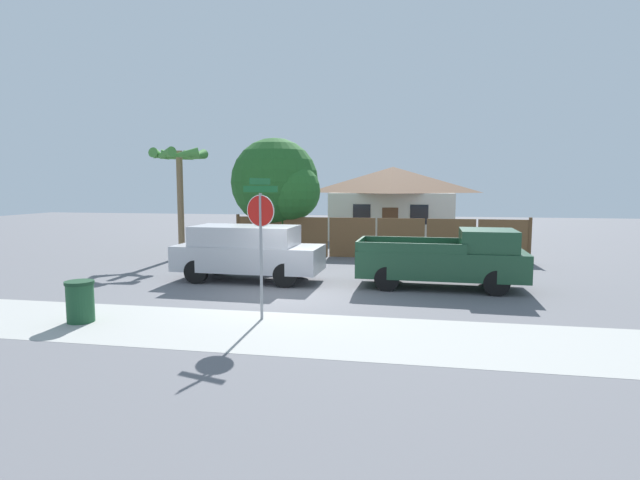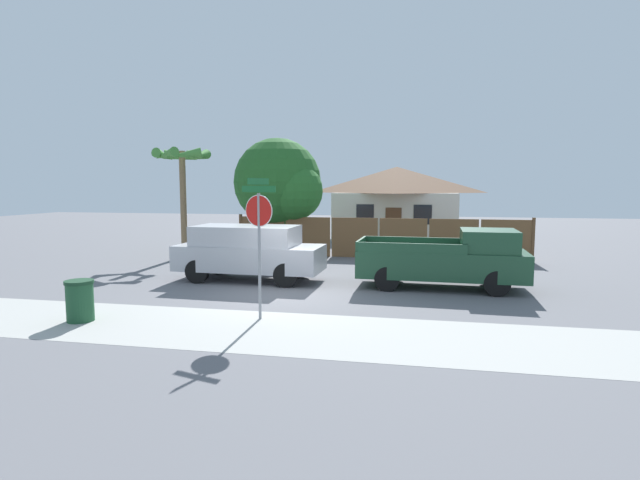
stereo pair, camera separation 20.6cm
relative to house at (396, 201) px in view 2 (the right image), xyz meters
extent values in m
plane|color=slate|center=(-2.43, -17.53, -2.28)|extent=(80.00, 80.00, 0.00)
cube|color=#A3A39E|center=(-2.43, -21.13, -2.28)|extent=(36.00, 3.20, 0.01)
cube|color=brown|center=(-5.74, -9.26, -1.38)|extent=(2.08, 0.06, 1.79)
cube|color=brown|center=(-3.58, -9.26, -1.38)|extent=(2.08, 0.06, 1.79)
cube|color=brown|center=(-1.41, -9.26, -1.38)|extent=(2.08, 0.06, 1.79)
cube|color=brown|center=(0.75, -9.26, -1.38)|extent=(2.08, 0.06, 1.79)
cube|color=brown|center=(2.92, -9.26, -1.38)|extent=(2.08, 0.06, 1.79)
cube|color=brown|center=(5.09, -9.26, -1.38)|extent=(2.08, 0.06, 1.79)
cube|color=brown|center=(-6.83, -9.26, -1.33)|extent=(0.12, 0.12, 1.89)
cube|color=brown|center=(6.17, -9.26, -1.33)|extent=(0.12, 0.12, 1.89)
cube|color=beige|center=(0.00, 0.00, -0.88)|extent=(7.16, 6.28, 2.81)
pyramid|color=brown|center=(0.00, 0.00, 1.33)|extent=(7.73, 6.78, 1.59)
cube|color=black|center=(-1.61, -3.16, -0.65)|extent=(1.00, 0.04, 1.10)
cube|color=black|center=(1.61, -3.16, -0.65)|extent=(1.00, 0.04, 1.10)
cube|color=brown|center=(0.00, -3.16, -1.28)|extent=(0.90, 0.04, 2.00)
cylinder|color=brown|center=(-5.24, -8.46, -1.36)|extent=(0.40, 0.40, 1.84)
sphere|color=#235B23|center=(-5.24, -8.46, 1.12)|extent=(4.17, 4.17, 4.17)
sphere|color=#266326|center=(-4.30, -8.98, 0.71)|extent=(2.71, 2.71, 2.71)
cylinder|color=brown|center=(-9.01, -10.67, 0.11)|extent=(0.28, 0.28, 4.77)
cone|color=#428438|center=(-8.17, -10.67, 2.26)|extent=(0.44, 1.58, 0.67)
cone|color=#428438|center=(-8.59, -9.95, 2.26)|extent=(1.59, 1.17, 0.67)
cone|color=#428438|center=(-9.43, -9.95, 2.26)|extent=(1.59, 1.17, 0.67)
cone|color=#428438|center=(-9.85, -10.67, 2.26)|extent=(0.44, 1.58, 0.67)
cone|color=#428438|center=(-9.43, -11.40, 2.26)|extent=(1.59, 1.17, 0.67)
cone|color=#428438|center=(-8.59, -11.40, 2.26)|extent=(1.59, 1.17, 0.67)
cube|color=#B7B7BC|center=(-4.18, -15.53, -1.48)|extent=(5.01, 2.08, 0.84)
cube|color=#B7B7BC|center=(-4.31, -15.52, -0.73)|extent=(3.52, 1.88, 0.66)
cube|color=black|center=(-2.66, -15.58, -0.73)|extent=(0.11, 1.69, 0.55)
cylinder|color=black|center=(-2.62, -14.73, -1.89)|extent=(0.79, 0.22, 0.79)
cylinder|color=black|center=(-2.67, -16.43, -1.89)|extent=(0.79, 0.22, 0.79)
cylinder|color=black|center=(-5.69, -14.63, -1.89)|extent=(0.79, 0.22, 0.79)
cylinder|color=black|center=(-5.74, -16.33, -1.89)|extent=(0.79, 0.22, 0.79)
cube|color=#1E472D|center=(2.15, -15.53, -1.49)|extent=(5.22, 2.16, 0.85)
cube|color=#1E472D|center=(3.57, -15.57, -0.74)|extent=(1.71, 1.89, 0.67)
cube|color=#1E472D|center=(1.30, -14.55, -0.92)|extent=(3.24, 0.18, 0.30)
cube|color=#1E472D|center=(1.24, -16.45, -0.92)|extent=(3.24, 0.18, 0.30)
cube|color=#1E472D|center=(-0.39, -15.45, -0.92)|extent=(0.14, 1.90, 0.30)
cylinder|color=black|center=(3.77, -14.69, -1.90)|extent=(0.77, 0.22, 0.77)
cylinder|color=black|center=(3.72, -16.47, -1.90)|extent=(0.77, 0.22, 0.77)
cylinder|color=black|center=(0.58, -14.59, -1.90)|extent=(0.77, 0.22, 0.77)
cylinder|color=black|center=(0.52, -16.37, -1.90)|extent=(0.77, 0.22, 0.77)
cylinder|color=gray|center=(-2.28, -20.21, -0.76)|extent=(0.07, 0.07, 3.05)
cylinder|color=red|center=(-2.28, -20.21, 0.35)|extent=(0.70, 0.23, 0.72)
cylinder|color=white|center=(-2.28, -20.21, 0.35)|extent=(0.74, 0.23, 0.77)
cube|color=#19602D|center=(-2.28, -20.21, 0.87)|extent=(0.92, 0.29, 0.15)
cube|color=#19602D|center=(-2.28, -20.21, 1.05)|extent=(0.26, 0.83, 0.15)
cylinder|color=#1E4C2D|center=(-6.43, -21.25, -1.83)|extent=(0.62, 0.62, 0.91)
cylinder|color=#163922|center=(-6.43, -21.25, -1.33)|extent=(0.66, 0.66, 0.08)
camera|label=1|loc=(1.28, -31.57, 0.94)|focal=28.00mm
camera|label=2|loc=(1.48, -31.53, 0.94)|focal=28.00mm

